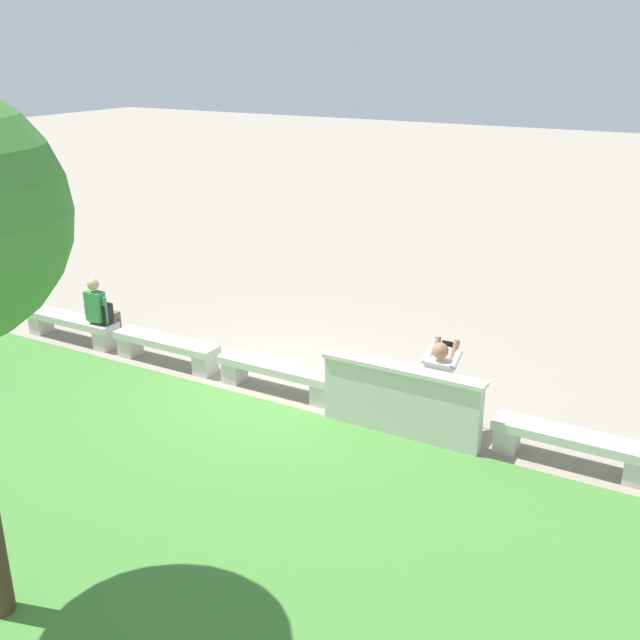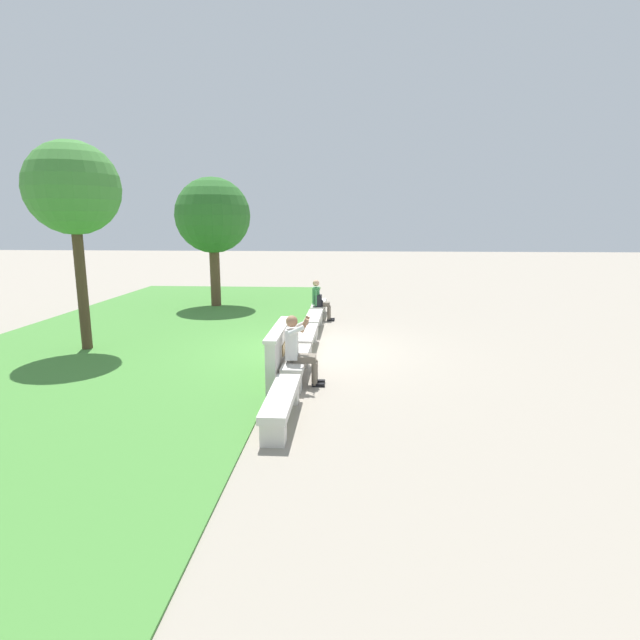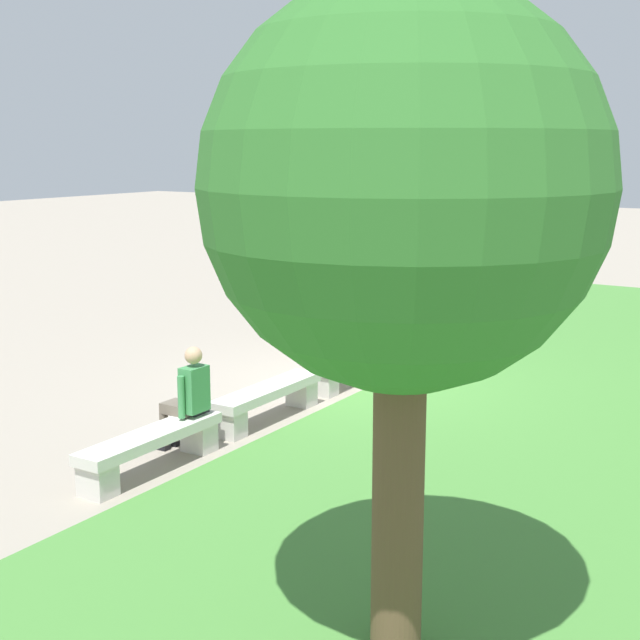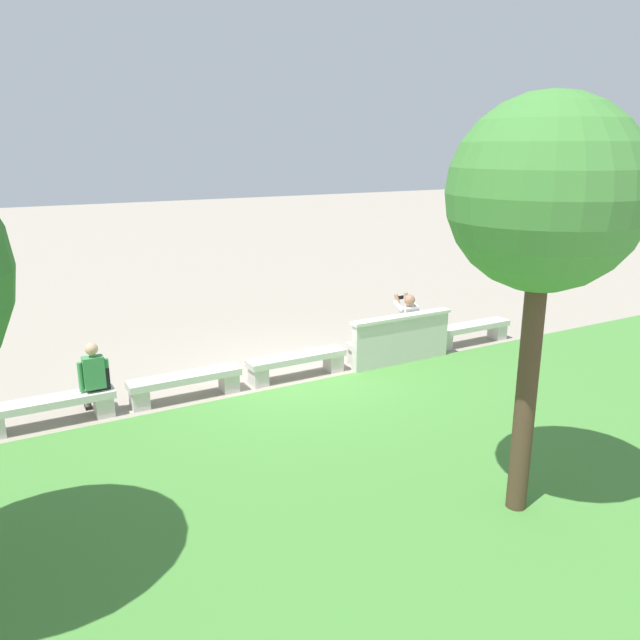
# 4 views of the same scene
# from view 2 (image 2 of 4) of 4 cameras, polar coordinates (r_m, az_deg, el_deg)

# --- Properties ---
(ground_plane) EXTENTS (80.00, 80.00, 0.00)m
(ground_plane) POSITION_cam_2_polar(r_m,az_deg,el_deg) (11.90, -1.52, -3.45)
(ground_plane) COLOR gray
(grass_strip) EXTENTS (22.58, 8.00, 0.03)m
(grass_strip) POSITION_cam_2_polar(r_m,az_deg,el_deg) (13.03, -21.09, -2.84)
(grass_strip) COLOR #478438
(grass_strip) RESTS_ON ground
(bench_main) EXTENTS (1.95, 0.40, 0.45)m
(bench_main) POSITION_cam_2_polar(r_m,az_deg,el_deg) (7.71, -4.45, -9.39)
(bench_main) COLOR beige
(bench_main) RESTS_ON ground
(bench_near) EXTENTS (1.95, 0.40, 0.45)m
(bench_near) POSITION_cam_2_polar(r_m,az_deg,el_deg) (9.75, -2.67, -4.94)
(bench_near) COLOR beige
(bench_near) RESTS_ON ground
(bench_mid) EXTENTS (1.95, 0.40, 0.45)m
(bench_mid) POSITION_cam_2_polar(r_m,az_deg,el_deg) (11.83, -1.52, -2.04)
(bench_mid) COLOR beige
(bench_mid) RESTS_ON ground
(bench_far) EXTENTS (1.95, 0.40, 0.45)m
(bench_far) POSITION_cam_2_polar(r_m,az_deg,el_deg) (13.93, -0.72, -0.01)
(bench_far) COLOR beige
(bench_far) RESTS_ON ground
(bench_end) EXTENTS (1.95, 0.40, 0.45)m
(bench_end) POSITION_cam_2_polar(r_m,az_deg,el_deg) (16.05, -0.13, 1.49)
(bench_end) COLOR beige
(bench_end) RESTS_ON ground
(backrest_wall_with_plaque) EXTENTS (2.27, 0.24, 1.01)m
(backrest_wall_with_plaque) POSITION_cam_2_polar(r_m,az_deg,el_deg) (9.73, -4.67, -3.68)
(backrest_wall_with_plaque) COLOR beige
(backrest_wall_with_plaque) RESTS_ON ground
(person_photographer) EXTENTS (0.48, 0.73, 1.32)m
(person_photographer) POSITION_cam_2_polar(r_m,az_deg,el_deg) (9.24, -2.49, -3.04)
(person_photographer) COLOR black
(person_photographer) RESTS_ON ground
(person_distant) EXTENTS (0.48, 0.67, 1.26)m
(person_distant) POSITION_cam_2_polar(r_m,az_deg,el_deg) (15.31, -0.06, 2.42)
(person_distant) COLOR black
(person_distant) RESTS_ON ground
(backpack) EXTENTS (0.28, 0.24, 0.43)m
(backpack) POSITION_cam_2_polar(r_m,az_deg,el_deg) (15.23, -0.16, 2.20)
(backpack) COLOR black
(backpack) RESTS_ON bench_end
(tree_behind_wall) EXTENTS (2.09, 2.09, 4.79)m
(tree_behind_wall) POSITION_cam_2_polar(r_m,az_deg,el_deg) (12.84, -26.41, 13.18)
(tree_behind_wall) COLOR #4C3826
(tree_behind_wall) RESTS_ON ground
(tree_right_background) EXTENTS (2.62, 2.62, 4.53)m
(tree_right_background) POSITION_cam_2_polar(r_m,az_deg,el_deg) (18.16, -12.16, 11.52)
(tree_right_background) COLOR brown
(tree_right_background) RESTS_ON ground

